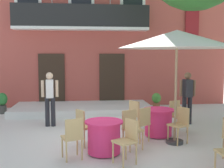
{
  "coord_description": "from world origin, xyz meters",
  "views": [
    {
      "loc": [
        -0.83,
        -7.37,
        2.22
      ],
      "look_at": [
        0.13,
        1.76,
        1.3
      ],
      "focal_mm": 45.48,
      "sensor_mm": 36.0,
      "label": 1
    }
  ],
  "objects_px": {
    "cafe_chair_front_1": "(180,122)",
    "cafe_chair_front_3": "(137,114)",
    "cafe_table_near_tree": "(104,137)",
    "pedestrian_near_entrance": "(50,96)",
    "cafe_chair_front_2": "(177,114)",
    "cafe_chair_near_tree_0": "(131,127)",
    "ground_planter_left": "(2,102)",
    "cafe_chair_near_tree_3": "(128,138)",
    "cafe_chair_front_0": "(142,122)",
    "cafe_chair_near_tree_2": "(73,136)",
    "cafe_table_front": "(158,122)",
    "cafe_chair_near_tree_1": "(84,125)",
    "pedestrian_mid_plaza": "(187,95)",
    "ground_planter_right": "(156,100)",
    "cafe_umbrella": "(177,40)"
  },
  "relations": [
    {
      "from": "cafe_chair_front_1",
      "to": "cafe_chair_front_3",
      "type": "relative_size",
      "value": 1.0
    },
    {
      "from": "cafe_table_near_tree",
      "to": "pedestrian_near_entrance",
      "type": "distance_m",
      "value": 3.14
    },
    {
      "from": "cafe_table_near_tree",
      "to": "cafe_chair_front_1",
      "type": "relative_size",
      "value": 0.95
    },
    {
      "from": "pedestrian_near_entrance",
      "to": "cafe_chair_front_2",
      "type": "bearing_deg",
      "value": -15.97
    },
    {
      "from": "cafe_chair_near_tree_0",
      "to": "ground_planter_left",
      "type": "height_order",
      "value": "cafe_chair_near_tree_0"
    },
    {
      "from": "cafe_chair_near_tree_3",
      "to": "cafe_chair_front_0",
      "type": "height_order",
      "value": "same"
    },
    {
      "from": "cafe_chair_near_tree_2",
      "to": "cafe_table_near_tree",
      "type": "bearing_deg",
      "value": 24.31
    },
    {
      "from": "cafe_table_front",
      "to": "cafe_chair_front_1",
      "type": "height_order",
      "value": "cafe_chair_front_1"
    },
    {
      "from": "cafe_chair_near_tree_2",
      "to": "cafe_chair_near_tree_1",
      "type": "bearing_deg",
      "value": 75.21
    },
    {
      "from": "cafe_chair_front_2",
      "to": "pedestrian_mid_plaza",
      "type": "relative_size",
      "value": 0.54
    },
    {
      "from": "ground_planter_right",
      "to": "pedestrian_mid_plaza",
      "type": "xyz_separation_m",
      "value": [
        0.31,
        -2.64,
        0.58
      ]
    },
    {
      "from": "cafe_chair_near_tree_1",
      "to": "cafe_chair_near_tree_2",
      "type": "xyz_separation_m",
      "value": [
        -0.24,
        -0.92,
        0.0
      ]
    },
    {
      "from": "cafe_chair_front_3",
      "to": "pedestrian_mid_plaza",
      "type": "distance_m",
      "value": 1.97
    },
    {
      "from": "cafe_table_front",
      "to": "cafe_chair_front_3",
      "type": "bearing_deg",
      "value": 131.54
    },
    {
      "from": "cafe_chair_near_tree_0",
      "to": "cafe_chair_near_tree_1",
      "type": "relative_size",
      "value": 1.0
    },
    {
      "from": "cafe_chair_near_tree_1",
      "to": "cafe_chair_near_tree_2",
      "type": "height_order",
      "value": "same"
    },
    {
      "from": "cafe_chair_near_tree_2",
      "to": "pedestrian_near_entrance",
      "type": "distance_m",
      "value": 3.15
    },
    {
      "from": "cafe_chair_front_0",
      "to": "cafe_chair_front_2",
      "type": "xyz_separation_m",
      "value": [
        1.23,
        0.87,
        0.0
      ]
    },
    {
      "from": "cafe_chair_front_3",
      "to": "ground_planter_right",
      "type": "xyz_separation_m",
      "value": [
        1.48,
        3.33,
        -0.15
      ]
    },
    {
      "from": "cafe_chair_near_tree_3",
      "to": "cafe_chair_front_2",
      "type": "xyz_separation_m",
      "value": [
        1.82,
        2.24,
        0.0
      ]
    },
    {
      "from": "cafe_chair_front_2",
      "to": "cafe_umbrella",
      "type": "distance_m",
      "value": 2.37
    },
    {
      "from": "cafe_chair_front_2",
      "to": "ground_planter_right",
      "type": "distance_m",
      "value": 3.54
    },
    {
      "from": "cafe_chair_near_tree_1",
      "to": "cafe_chair_near_tree_3",
      "type": "xyz_separation_m",
      "value": [
        0.88,
        -1.22,
        0.0
      ]
    },
    {
      "from": "cafe_umbrella",
      "to": "cafe_table_front",
      "type": "bearing_deg",
      "value": 109.71
    },
    {
      "from": "cafe_chair_near_tree_0",
      "to": "pedestrian_near_entrance",
      "type": "bearing_deg",
      "value": 132.35
    },
    {
      "from": "cafe_table_front",
      "to": "ground_planter_left",
      "type": "xyz_separation_m",
      "value": [
        -5.14,
        3.64,
        0.05
      ]
    },
    {
      "from": "cafe_chair_front_0",
      "to": "cafe_chair_front_2",
      "type": "distance_m",
      "value": 1.5
    },
    {
      "from": "cafe_chair_near_tree_2",
      "to": "cafe_chair_front_2",
      "type": "relative_size",
      "value": 1.0
    },
    {
      "from": "cafe_chair_near_tree_0",
      "to": "cafe_chair_front_0",
      "type": "height_order",
      "value": "same"
    },
    {
      "from": "cafe_umbrella",
      "to": "ground_planter_right",
      "type": "relative_size",
      "value": 4.28
    },
    {
      "from": "cafe_chair_near_tree_1",
      "to": "cafe_chair_front_3",
      "type": "relative_size",
      "value": 1.0
    },
    {
      "from": "cafe_umbrella",
      "to": "ground_planter_left",
      "type": "relative_size",
      "value": 3.63
    },
    {
      "from": "cafe_table_near_tree",
      "to": "cafe_chair_front_3",
      "type": "distance_m",
      "value": 2.13
    },
    {
      "from": "ground_planter_left",
      "to": "cafe_chair_near_tree_3",
      "type": "bearing_deg",
      "value": -54.17
    },
    {
      "from": "cafe_chair_front_3",
      "to": "ground_planter_right",
      "type": "relative_size",
      "value": 1.34
    },
    {
      "from": "cafe_chair_front_3",
      "to": "pedestrian_near_entrance",
      "type": "xyz_separation_m",
      "value": [
        -2.59,
        0.88,
        0.44
      ]
    },
    {
      "from": "cafe_chair_front_0",
      "to": "pedestrian_near_entrance",
      "type": "distance_m",
      "value": 3.21
    },
    {
      "from": "cafe_chair_near_tree_2",
      "to": "pedestrian_mid_plaza",
      "type": "distance_m",
      "value": 4.58
    },
    {
      "from": "cafe_table_front",
      "to": "cafe_chair_front_0",
      "type": "height_order",
      "value": "cafe_chair_front_0"
    },
    {
      "from": "cafe_table_near_tree",
      "to": "cafe_chair_near_tree_2",
      "type": "xyz_separation_m",
      "value": [
        -0.69,
        -0.31,
        0.14
      ]
    },
    {
      "from": "cafe_chair_near_tree_1",
      "to": "ground_planter_left",
      "type": "bearing_deg",
      "value": 125.8
    },
    {
      "from": "cafe_chair_near_tree_1",
      "to": "pedestrian_mid_plaza",
      "type": "distance_m",
      "value": 3.86
    },
    {
      "from": "cafe_chair_near_tree_0",
      "to": "cafe_chair_front_1",
      "type": "height_order",
      "value": "same"
    },
    {
      "from": "cafe_chair_front_2",
      "to": "pedestrian_near_entrance",
      "type": "xyz_separation_m",
      "value": [
        -3.75,
        1.07,
        0.44
      ]
    },
    {
      "from": "cafe_chair_near_tree_1",
      "to": "cafe_chair_near_tree_3",
      "type": "relative_size",
      "value": 1.0
    },
    {
      "from": "cafe_chair_near_tree_3",
      "to": "cafe_table_front",
      "type": "bearing_deg",
      "value": 58.11
    },
    {
      "from": "ground_planter_left",
      "to": "ground_planter_right",
      "type": "relative_size",
      "value": 1.18
    },
    {
      "from": "cafe_chair_near_tree_2",
      "to": "cafe_chair_front_2",
      "type": "distance_m",
      "value": 3.53
    },
    {
      "from": "cafe_chair_near_tree_3",
      "to": "cafe_chair_front_3",
      "type": "relative_size",
      "value": 1.0
    },
    {
      "from": "cafe_chair_front_1",
      "to": "pedestrian_near_entrance",
      "type": "height_order",
      "value": "pedestrian_near_entrance"
    }
  ]
}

